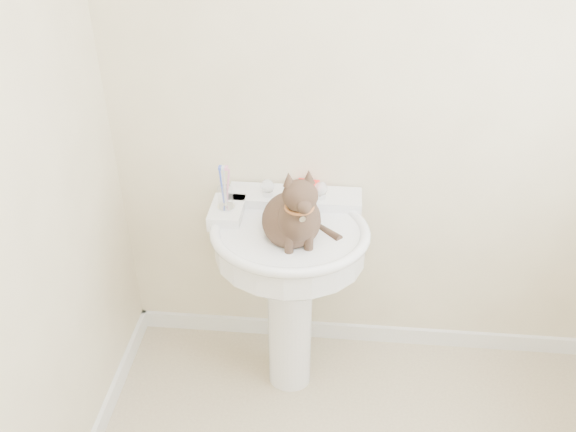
# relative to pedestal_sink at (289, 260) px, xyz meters

# --- Properties ---
(wall_back) EXTENTS (2.20, 0.00, 2.50)m
(wall_back) POSITION_rel_pedestal_sink_xyz_m (0.32, 0.29, 0.56)
(wall_back) COLOR beige
(wall_back) RESTS_ON ground
(baseboard_back) EXTENTS (2.20, 0.02, 0.09)m
(baseboard_back) POSITION_rel_pedestal_sink_xyz_m (0.32, 0.28, -0.65)
(baseboard_back) COLOR white
(baseboard_back) RESTS_ON floor
(pedestal_sink) EXTENTS (0.64, 0.63, 0.88)m
(pedestal_sink) POSITION_rel_pedestal_sink_xyz_m (0.00, 0.00, 0.00)
(pedestal_sink) COLOR white
(pedestal_sink) RESTS_ON floor
(faucet) EXTENTS (0.28, 0.12, 0.14)m
(faucet) POSITION_rel_pedestal_sink_xyz_m (0.00, 0.16, 0.23)
(faucet) COLOR silver
(faucet) RESTS_ON pedestal_sink
(soap_bar) EXTENTS (0.10, 0.07, 0.03)m
(soap_bar) POSITION_rel_pedestal_sink_xyz_m (0.05, 0.25, 0.20)
(soap_bar) COLOR red
(soap_bar) RESTS_ON pedestal_sink
(toothbrush_cup) EXTENTS (0.07, 0.07, 0.18)m
(toothbrush_cup) POSITION_rel_pedestal_sink_xyz_m (-0.26, 0.07, 0.24)
(toothbrush_cup) COLOR silver
(toothbrush_cup) RESTS_ON pedestal_sink
(cat) EXTENTS (0.25, 0.31, 0.46)m
(cat) POSITION_rel_pedestal_sink_xyz_m (0.02, -0.06, 0.24)
(cat) COLOR #4D3929
(cat) RESTS_ON pedestal_sink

